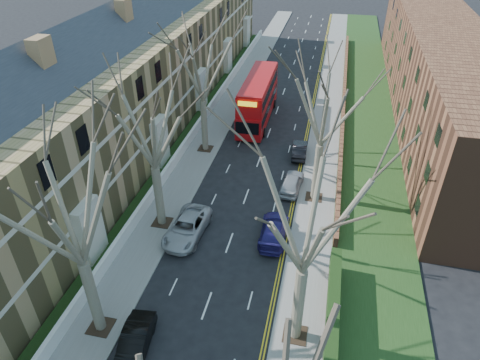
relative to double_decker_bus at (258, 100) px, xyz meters
The scene contains 17 objects.
pavement_left 5.73m from the double_decker_bus, 143.50° to the left, with size 3.00×102.00×0.12m, color slate.
pavement_right 8.74m from the double_decker_bus, 21.62° to the left, with size 3.00×102.00×0.12m, color slate.
terrace_left 13.17m from the double_decker_bus, 157.49° to the right, with size 9.70×78.00×13.60m.
flats_right 20.70m from the double_decker_bus, 20.21° to the left, with size 13.97×54.00×10.00m.
front_wall_left 7.84m from the double_decker_bus, 139.97° to the right, with size 0.30×78.00×1.00m.
grass_verge_right 12.90m from the double_decker_bus, 14.12° to the left, with size 6.00×102.00×0.06m.
tree_left_mid 30.98m from the double_decker_bus, 97.40° to the right, with size 10.50×10.50×14.71m.
tree_left_far 21.39m from the double_decker_bus, 101.05° to the right, with size 10.15×10.15×14.22m.
tree_left_dist 11.32m from the double_decker_bus, 116.18° to the right, with size 10.50×10.50×14.71m.
tree_right_mid 29.76m from the double_decker_bus, 74.93° to the right, with size 10.50×10.50×14.71m.
tree_right_far 17.20m from the double_decker_bus, 61.61° to the right, with size 10.15×10.15×14.22m.
double_decker_bus is the anchor object (origin of this frame).
car_left_mid 30.95m from the double_decker_bus, 92.23° to the right, with size 1.47×4.23×1.39m, color black.
car_left_far 20.86m from the double_decker_bus, 94.13° to the right, with size 2.47×5.37×1.49m, color #A8A9AD.
car_right_near 20.24m from the double_decker_bus, 75.87° to the right, with size 1.97×4.85×1.41m, color navy.
car_right_mid 14.18m from the double_decker_bus, 67.11° to the right, with size 1.68×4.18×1.42m, color #97999F.
car_right_far 9.09m from the double_decker_bus, 51.79° to the right, with size 1.37×3.92×1.29m, color black.
Camera 1 is at (6.00, -8.09, 21.69)m, focal length 32.00 mm.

